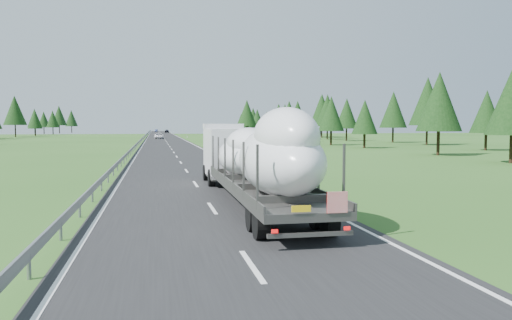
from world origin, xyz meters
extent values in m
plane|color=#28501A|center=(0.00, 0.00, 0.00)|extent=(400.00, 400.00, 0.00)
cube|color=black|center=(0.00, 100.00, 0.01)|extent=(10.00, 400.00, 0.02)
cube|color=slate|center=(-5.30, 100.00, 0.60)|extent=(0.08, 400.00, 0.32)
cylinder|color=slate|center=(-5.30, 0.00, 0.30)|extent=(0.10, 0.10, 0.60)
cube|color=silver|center=(6.50, 30.00, 0.50)|extent=(0.12, 0.07, 1.00)
cube|color=black|center=(6.50, 30.00, 0.82)|extent=(0.13, 0.08, 0.12)
cube|color=silver|center=(6.50, 80.00, 0.50)|extent=(0.12, 0.07, 1.00)
cube|color=black|center=(6.50, 80.00, 0.82)|extent=(0.13, 0.08, 0.12)
cube|color=silver|center=(6.50, 130.00, 0.50)|extent=(0.12, 0.07, 1.00)
cube|color=black|center=(6.50, 130.00, 0.82)|extent=(0.13, 0.08, 0.12)
cube|color=silver|center=(6.50, 180.00, 0.50)|extent=(0.12, 0.07, 1.00)
cube|color=black|center=(6.50, 180.00, 0.82)|extent=(0.13, 0.08, 0.12)
cube|color=silver|center=(6.50, 230.00, 0.50)|extent=(0.12, 0.07, 1.00)
cube|color=black|center=(6.50, 230.00, 0.82)|extent=(0.13, 0.08, 0.12)
cube|color=silver|center=(6.50, 280.00, 0.50)|extent=(0.12, 0.07, 1.00)
cube|color=black|center=(6.50, 280.00, 0.82)|extent=(0.13, 0.08, 0.12)
cube|color=silver|center=(6.50, 330.00, 0.50)|extent=(0.12, 0.07, 1.00)
cube|color=black|center=(6.50, 330.00, 0.82)|extent=(0.13, 0.08, 0.12)
cylinder|color=slate|center=(7.20, 80.00, 1.00)|extent=(0.08, 0.08, 2.00)
cube|color=silver|center=(7.20, 80.00, 2.00)|extent=(0.05, 0.90, 1.20)
cylinder|color=black|center=(44.10, 51.24, 1.47)|extent=(0.36, 0.36, 2.93)
cone|color=black|center=(44.10, 51.24, 5.54)|extent=(4.56, 4.56, 6.11)
cylinder|color=black|center=(46.29, 70.87, 2.11)|extent=(0.36, 0.36, 4.21)
cone|color=black|center=(46.29, 70.87, 7.95)|extent=(6.55, 6.55, 8.77)
cylinder|color=black|center=(46.30, 84.15, 1.81)|extent=(0.36, 0.36, 3.62)
cone|color=black|center=(46.30, 84.15, 6.84)|extent=(5.63, 5.63, 7.54)
cylinder|color=black|center=(41.06, 96.81, 1.68)|extent=(0.36, 0.36, 3.35)
cone|color=black|center=(41.06, 96.81, 6.33)|extent=(5.21, 5.21, 6.98)
cylinder|color=black|center=(40.80, 109.22, 1.96)|extent=(0.36, 0.36, 3.92)
cone|color=black|center=(40.80, 109.22, 7.41)|extent=(6.10, 6.10, 8.17)
cylinder|color=black|center=(44.86, 125.39, 2.16)|extent=(0.36, 0.36, 4.31)
cone|color=black|center=(44.86, 125.39, 8.14)|extent=(6.71, 6.71, 8.98)
cylinder|color=black|center=(47.90, 135.50, 2.14)|extent=(0.36, 0.36, 4.27)
cone|color=black|center=(47.90, 135.50, 8.07)|extent=(6.65, 6.65, 8.90)
cylinder|color=black|center=(44.97, 150.76, 2.02)|extent=(0.36, 0.36, 4.04)
cone|color=black|center=(44.97, 150.76, 7.64)|extent=(6.29, 6.29, 8.42)
cylinder|color=black|center=(45.43, 163.41, 2.13)|extent=(0.36, 0.36, 4.25)
cone|color=black|center=(45.43, 163.41, 8.04)|extent=(6.62, 6.62, 8.86)
cylinder|color=black|center=(48.90, 182.60, 2.06)|extent=(0.36, 0.36, 4.12)
cone|color=black|center=(48.90, 182.60, 7.78)|extent=(6.41, 6.41, 8.59)
cylinder|color=black|center=(44.30, 195.14, 1.60)|extent=(0.36, 0.36, 3.21)
cone|color=black|center=(44.30, 195.14, 6.06)|extent=(4.99, 4.99, 6.68)
cylinder|color=black|center=(40.61, 208.91, 1.49)|extent=(0.36, 0.36, 2.97)
cone|color=black|center=(40.61, 208.91, 5.61)|extent=(4.62, 4.62, 6.19)
cylinder|color=black|center=(45.02, 219.15, 1.92)|extent=(0.36, 0.36, 3.83)
cone|color=black|center=(45.02, 219.15, 7.24)|extent=(5.96, 5.96, 7.99)
cylinder|color=black|center=(45.84, 233.49, 2.11)|extent=(0.36, 0.36, 4.22)
cone|color=black|center=(45.84, 233.49, 7.96)|extent=(6.56, 6.56, 8.78)
cylinder|color=black|center=(30.68, 29.14, 1.58)|extent=(0.36, 0.36, 3.17)
cylinder|color=black|center=(30.80, 41.82, 1.70)|extent=(0.36, 0.36, 3.39)
cone|color=black|center=(30.80, 41.82, 6.41)|extent=(5.28, 5.28, 7.07)
cylinder|color=black|center=(29.99, 61.42, 1.30)|extent=(0.36, 0.36, 2.61)
cone|color=black|center=(29.99, 61.42, 4.92)|extent=(4.05, 4.05, 5.43)
cylinder|color=black|center=(28.81, 73.45, 1.51)|extent=(0.36, 0.36, 3.01)
cone|color=black|center=(28.81, 73.45, 5.69)|extent=(4.68, 4.68, 6.27)
cylinder|color=black|center=(28.05, 92.59, 1.34)|extent=(0.36, 0.36, 2.69)
cone|color=black|center=(28.05, 92.59, 5.08)|extent=(4.18, 4.18, 5.60)
cylinder|color=black|center=(31.31, 105.23, 1.40)|extent=(0.36, 0.36, 2.81)
cone|color=black|center=(31.31, 105.23, 5.30)|extent=(4.36, 4.36, 5.85)
cylinder|color=black|center=(31.64, 123.89, 1.64)|extent=(0.36, 0.36, 3.29)
cone|color=black|center=(31.64, 123.89, 6.21)|extent=(5.12, 5.12, 6.85)
cylinder|color=black|center=(26.06, 142.84, 1.98)|extent=(0.36, 0.36, 3.96)
cone|color=black|center=(26.06, 142.84, 7.48)|extent=(6.16, 6.16, 8.24)
cylinder|color=black|center=(27.10, 155.86, 1.50)|extent=(0.36, 0.36, 3.00)
cone|color=black|center=(27.10, 155.86, 5.67)|extent=(4.67, 4.67, 6.25)
cylinder|color=black|center=(31.33, 169.79, 1.62)|extent=(0.36, 0.36, 3.24)
cone|color=black|center=(31.33, 169.79, 6.13)|extent=(5.05, 5.05, 6.76)
cylinder|color=black|center=(32.13, 189.18, 1.40)|extent=(0.36, 0.36, 2.80)
cone|color=black|center=(32.13, 189.18, 5.30)|extent=(4.36, 4.36, 5.84)
cylinder|color=black|center=(-44.00, 150.76, 2.15)|extent=(0.36, 0.36, 4.30)
cone|color=black|center=(-44.00, 150.76, 8.12)|extent=(6.69, 6.69, 8.95)
cylinder|color=black|center=(-41.12, 163.41, 1.46)|extent=(0.36, 0.36, 2.92)
cone|color=black|center=(-41.12, 163.41, 5.52)|extent=(4.55, 4.55, 6.09)
cylinder|color=black|center=(-45.48, 182.60, 1.65)|extent=(0.36, 0.36, 3.29)
cone|color=black|center=(-45.48, 182.60, 6.21)|extent=(5.12, 5.12, 6.85)
cylinder|color=black|center=(-41.63, 195.14, 1.60)|extent=(0.36, 0.36, 3.20)
cone|color=black|center=(-41.63, 195.14, 6.04)|extent=(4.98, 4.98, 6.67)
cylinder|color=black|center=(-47.76, 208.91, 1.59)|extent=(0.36, 0.36, 3.18)
cone|color=black|center=(-47.76, 208.91, 6.00)|extent=(4.94, 4.94, 6.62)
cylinder|color=black|center=(-43.51, 219.15, 2.08)|extent=(0.36, 0.36, 4.15)
cone|color=black|center=(-43.51, 219.15, 7.85)|extent=(6.46, 6.46, 8.65)
cylinder|color=black|center=(-40.65, 233.49, 1.83)|extent=(0.36, 0.36, 3.66)
cone|color=black|center=(-40.65, 233.49, 6.91)|extent=(5.69, 5.69, 7.62)
cube|color=silver|center=(2.01, 18.16, 1.95)|extent=(2.59, 5.14, 2.87)
cube|color=black|center=(2.01, 20.77, 2.46)|extent=(2.36, 0.10, 1.44)
cube|color=silver|center=(2.01, 20.42, 3.54)|extent=(2.57, 1.25, 0.31)
cube|color=#52504D|center=(2.01, 17.13, 0.56)|extent=(2.58, 3.09, 0.26)
cylinder|color=black|center=(0.83, 20.01, 0.51)|extent=(0.37, 1.03, 1.03)
cylinder|color=black|center=(3.19, 20.01, 0.51)|extent=(0.37, 1.03, 1.03)
cylinder|color=black|center=(0.83, 16.72, 0.51)|extent=(0.37, 1.03, 1.03)
cylinder|color=black|center=(3.19, 16.72, 0.51)|extent=(0.37, 1.03, 1.03)
cube|color=#52504D|center=(2.01, 8.42, 0.94)|extent=(2.86, 14.38, 0.27)
cube|color=#52504D|center=(0.65, 8.42, 1.20)|extent=(0.15, 14.36, 0.25)
cube|color=#52504D|center=(3.38, 8.42, 1.20)|extent=(0.15, 14.36, 0.25)
cube|color=#52504D|center=(0.65, 2.26, 2.05)|extent=(0.07, 0.07, 1.95)
cube|color=#52504D|center=(3.38, 2.26, 2.05)|extent=(0.07, 0.07, 1.95)
cube|color=#52504D|center=(0.65, 4.72, 2.05)|extent=(0.07, 0.07, 1.95)
cube|color=#52504D|center=(3.38, 4.72, 2.05)|extent=(0.07, 0.07, 1.95)
cube|color=#52504D|center=(0.65, 7.18, 2.05)|extent=(0.07, 0.07, 1.95)
cube|color=#52504D|center=(3.38, 7.18, 2.05)|extent=(0.07, 0.07, 1.95)
cube|color=#52504D|center=(0.65, 9.65, 2.05)|extent=(0.07, 0.07, 1.95)
cube|color=#52504D|center=(3.38, 9.65, 2.05)|extent=(0.07, 0.07, 1.95)
cube|color=#52504D|center=(0.65, 12.11, 2.05)|extent=(0.07, 0.07, 1.95)
cube|color=#52504D|center=(3.38, 12.11, 2.05)|extent=(0.07, 0.07, 1.95)
cube|color=#52504D|center=(0.65, 14.57, 2.05)|extent=(0.07, 0.07, 1.95)
cube|color=#52504D|center=(3.38, 14.57, 2.05)|extent=(0.07, 0.07, 1.95)
cylinder|color=black|center=(0.89, 2.88, 0.51)|extent=(0.42, 1.03, 1.03)
cylinder|color=black|center=(3.14, 2.88, 0.51)|extent=(0.42, 1.03, 1.03)
cylinder|color=black|center=(0.89, 4.11, 0.51)|extent=(0.42, 1.03, 1.03)
cylinder|color=black|center=(3.14, 4.11, 0.51)|extent=(0.42, 1.03, 1.03)
cube|color=#52504D|center=(2.01, 1.29, 0.46)|extent=(2.56, 0.14, 0.12)
cube|color=red|center=(2.78, 1.21, 1.38)|extent=(0.62, 0.04, 0.62)
cube|color=yellow|center=(1.71, 1.21, 1.23)|extent=(0.56, 0.04, 0.18)
cube|color=red|center=(0.94, 1.21, 0.62)|extent=(0.18, 0.06, 0.10)
cube|color=red|center=(3.09, 1.21, 0.62)|extent=(0.18, 0.06, 0.10)
ellipsoid|color=white|center=(2.01, 5.13, 2.33)|extent=(2.73, 7.08, 2.51)
ellipsoid|color=white|center=(2.01, 4.25, 3.21)|extent=(2.07, 4.48, 2.01)
ellipsoid|color=white|center=(2.01, 12.11, 2.04)|extent=(2.74, 6.40, 1.93)
ellipsoid|color=white|center=(2.01, 11.31, 2.72)|extent=(2.08, 4.06, 1.54)
imported|color=white|center=(-1.39, 122.31, 0.74)|extent=(2.52, 5.38, 1.49)
imported|color=black|center=(3.11, 229.87, 0.80)|extent=(2.14, 4.77, 1.59)
imported|color=#1B264D|center=(-1.79, 260.20, 0.69)|extent=(1.76, 4.28, 1.38)
camera|label=1|loc=(-2.37, -12.24, 3.60)|focal=35.00mm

